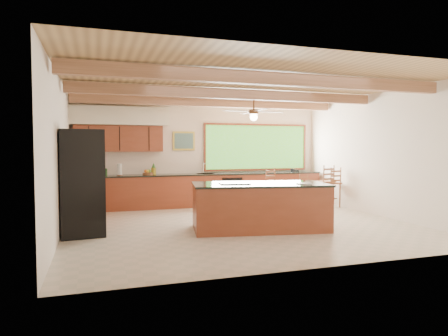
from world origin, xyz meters
name	(u,v)px	position (x,y,z in m)	size (l,w,h in m)	color
ground	(241,225)	(0.00, 0.00, 0.00)	(7.20, 7.20, 0.00)	#BDB29D
room_shell	(224,123)	(-0.17, 0.65, 2.21)	(7.27, 6.54, 3.02)	silver
counter_run	(180,192)	(-0.82, 2.52, 0.46)	(7.12, 3.10, 1.24)	brown
island	(260,206)	(0.20, -0.57, 0.47)	(2.88, 1.72, 0.96)	brown
refrigerator	(82,183)	(-3.22, -0.08, 1.00)	(0.85, 0.83, 2.00)	black
bar_stool_a	(267,184)	(1.48, 1.94, 0.66)	(0.50, 0.50, 1.11)	brown
bar_stool_b	(301,188)	(2.31, 1.55, 0.56)	(0.39, 0.39, 0.95)	brown
bar_stool_c	(326,182)	(3.07, 1.54, 0.70)	(0.46, 0.46, 1.18)	brown
bar_stool_d	(333,184)	(3.30, 1.54, 0.66)	(0.42, 0.42, 1.11)	brown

